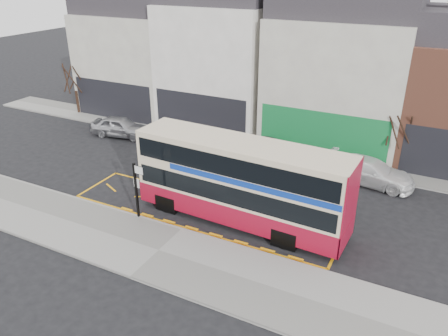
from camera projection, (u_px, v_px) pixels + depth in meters
The scene contains 15 objects.
ground at pixel (186, 227), 21.22m from camera, with size 120.00×120.00×0.00m, color black.
pavement at pixel (159, 251), 19.34m from camera, with size 40.00×4.00×0.15m, color gray.
kerb at pixel (182, 230), 20.89m from camera, with size 40.00×0.15×0.15m, color gray.
far_pavement at pixel (269, 148), 30.06m from camera, with size 50.00×3.00×0.15m, color gray.
road_markings at pixel (202, 212), 22.51m from camera, with size 14.00×3.40×0.01m, color #FFA80D, non-canonical shape.
terrace_far_left at pixel (140, 52), 36.78m from camera, with size 8.00×8.01×10.80m.
terrace_left at pixel (224, 54), 33.29m from camera, with size 8.00×8.01×11.80m.
terrace_green_shop at pixel (342, 70), 29.71m from camera, with size 9.00×8.01×11.30m.
double_decker_bus at pixel (241, 181), 20.82m from camera, with size 10.64×2.88×4.21m.
bus_stop_post at pixel (137, 185), 21.09m from camera, with size 0.72×0.14×2.93m.
car_silver at pixel (121, 127), 32.09m from camera, with size 1.75×4.34×1.48m, color #B3B3B9.
car_grey at pixel (270, 152), 28.00m from camera, with size 1.43×4.10×1.35m, color #3A3C42.
car_white at pixel (369, 171), 25.22m from camera, with size 2.07×5.08×1.48m, color white.
street_tree_left at pixel (73, 70), 35.60m from camera, with size 2.51×2.51×5.42m.
street_tree_right at pixel (402, 120), 25.64m from camera, with size 2.23×2.23×4.81m.
Camera 1 is at (9.79, -15.17, 11.67)m, focal length 35.00 mm.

